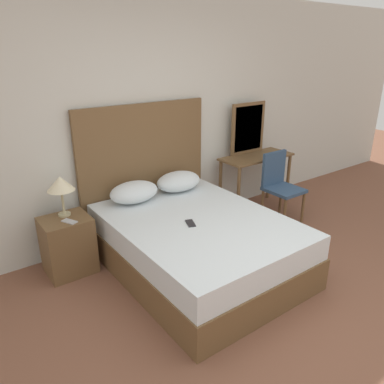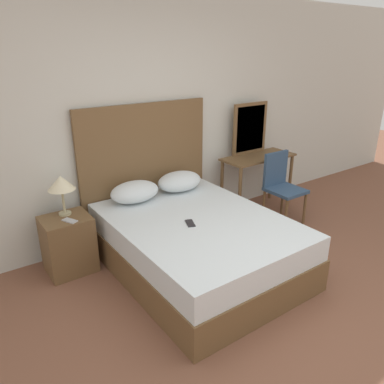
{
  "view_description": "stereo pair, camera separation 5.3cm",
  "coord_description": "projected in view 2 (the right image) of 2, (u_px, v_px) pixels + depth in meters",
  "views": [
    {
      "loc": [
        -2.08,
        -1.42,
        2.12
      ],
      "look_at": [
        -0.1,
        1.29,
        0.81
      ],
      "focal_mm": 35.0,
      "sensor_mm": 36.0,
      "label": 1
    },
    {
      "loc": [
        -2.04,
        -1.45,
        2.12
      ],
      "look_at": [
        -0.1,
        1.29,
        0.81
      ],
      "focal_mm": 35.0,
      "sensor_mm": 36.0,
      "label": 2
    }
  ],
  "objects": [
    {
      "name": "vanity_desk",
      "position": [
        258.0,
        166.0,
        4.99
      ],
      "size": [
        1.02,
        0.43,
        0.76
      ],
      "color": "brown",
      "rests_on": "ground_plane"
    },
    {
      "name": "phone_on_nightstand",
      "position": [
        70.0,
        221.0,
        3.53
      ],
      "size": [
        0.13,
        0.17,
        0.01
      ],
      "color": "#B7B7BC",
      "rests_on": "nightstand"
    },
    {
      "name": "pillow_right",
      "position": [
        179.0,
        181.0,
        4.31
      ],
      "size": [
        0.54,
        0.37,
        0.22
      ],
      "color": "silver",
      "rests_on": "bed"
    },
    {
      "name": "nightstand",
      "position": [
        68.0,
        244.0,
        3.7
      ],
      "size": [
        0.45,
        0.4,
        0.58
      ],
      "color": "brown",
      "rests_on": "ground_plane"
    },
    {
      "name": "chair",
      "position": [
        281.0,
        183.0,
        4.72
      ],
      "size": [
        0.41,
        0.43,
        0.89
      ],
      "color": "#334C6B",
      "rests_on": "ground_plane"
    },
    {
      "name": "ground_plane",
      "position": [
        296.0,
        332.0,
        2.97
      ],
      "size": [
        16.0,
        16.0,
        0.0
      ],
      "primitive_type": "plane",
      "color": "brown"
    },
    {
      "name": "phone_on_bed",
      "position": [
        190.0,
        223.0,
        3.53
      ],
      "size": [
        0.12,
        0.17,
        0.01
      ],
      "color": "#232328",
      "rests_on": "bed"
    },
    {
      "name": "pillow_left",
      "position": [
        135.0,
        192.0,
        4.0
      ],
      "size": [
        0.54,
        0.37,
        0.22
      ],
      "color": "silver",
      "rests_on": "bed"
    },
    {
      "name": "wall_back",
      "position": [
        148.0,
        119.0,
        4.21
      ],
      "size": [
        10.0,
        0.06,
        2.7
      ],
      "color": "silver",
      "rests_on": "ground_plane"
    },
    {
      "name": "headboard",
      "position": [
        146.0,
        171.0,
        4.31
      ],
      "size": [
        1.59,
        0.05,
        1.55
      ],
      "color": "brown",
      "rests_on": "ground_plane"
    },
    {
      "name": "bed",
      "position": [
        198.0,
        245.0,
        3.72
      ],
      "size": [
        1.51,
        1.98,
        0.56
      ],
      "color": "brown",
      "rests_on": "ground_plane"
    },
    {
      "name": "vanity_mirror",
      "position": [
        250.0,
        128.0,
        4.96
      ],
      "size": [
        0.57,
        0.03,
        0.67
      ],
      "color": "brown",
      "rests_on": "vanity_desk"
    },
    {
      "name": "table_lamp",
      "position": [
        61.0,
        184.0,
        3.55
      ],
      "size": [
        0.26,
        0.26,
        0.4
      ],
      "color": "tan",
      "rests_on": "nightstand"
    }
  ]
}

